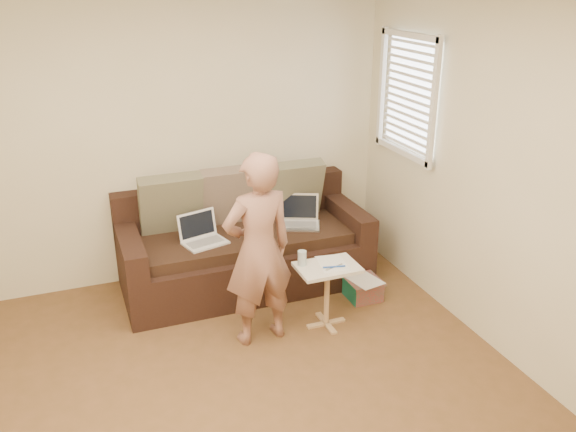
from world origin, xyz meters
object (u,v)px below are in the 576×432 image
(striped_box, at_px, (363,288))
(laptop_white, at_px, (205,244))
(person, at_px, (258,250))
(sofa, at_px, (245,242))
(side_table, at_px, (327,296))
(laptop_silver, at_px, (299,226))
(drinking_glass, at_px, (302,258))

(striped_box, bearing_deg, laptop_white, 158.21)
(person, bearing_deg, sofa, -106.87)
(person, bearing_deg, side_table, 172.14)
(side_table, distance_m, striped_box, 0.58)
(laptop_silver, xyz_separation_m, drinking_glass, (-0.28, -0.77, 0.08))
(sofa, height_order, laptop_white, sofa)
(side_table, bearing_deg, laptop_silver, 83.22)
(drinking_glass, relative_size, striped_box, 0.40)
(sofa, distance_m, side_table, 1.00)
(sofa, bearing_deg, laptop_white, -163.54)
(sofa, relative_size, laptop_silver, 5.85)
(laptop_white, bearing_deg, laptop_silver, -11.45)
(sofa, relative_size, laptop_white, 6.19)
(sofa, relative_size, person, 1.44)
(sofa, relative_size, side_table, 4.10)
(laptop_white, relative_size, striped_box, 1.20)
(side_table, height_order, drinking_glass, drinking_glass)
(drinking_glass, bearing_deg, side_table, -25.75)
(drinking_glass, bearing_deg, laptop_silver, 69.62)
(laptop_silver, bearing_deg, side_table, -72.79)
(sofa, relative_size, drinking_glass, 18.33)
(drinking_glass, bearing_deg, person, -169.07)
(sofa, xyz_separation_m, laptop_white, (-0.39, -0.12, 0.10))
(person, height_order, side_table, person)
(sofa, bearing_deg, person, -100.42)
(sofa, bearing_deg, laptop_silver, -5.59)
(sofa, height_order, drinking_glass, sofa)
(person, bearing_deg, laptop_silver, -134.99)
(laptop_white, height_order, side_table, laptop_white)
(side_table, bearing_deg, person, 178.59)
(side_table, bearing_deg, striped_box, 29.91)
(person, bearing_deg, laptop_white, -80.20)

